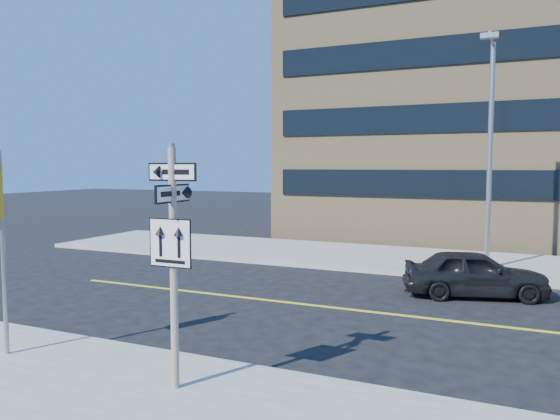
% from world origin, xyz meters
% --- Properties ---
extents(ground, '(120.00, 120.00, 0.00)m').
position_xyz_m(ground, '(0.00, 0.00, 0.00)').
color(ground, black).
rests_on(ground, ground).
extents(sign_pole, '(0.92, 0.92, 4.06)m').
position_xyz_m(sign_pole, '(0.00, -2.51, 2.44)').
color(sign_pole, silver).
rests_on(sign_pole, near_sidewalk).
extents(parked_car_a, '(2.72, 4.37, 1.39)m').
position_xyz_m(parked_car_a, '(3.92, 6.91, 0.69)').
color(parked_car_a, black).
rests_on(parked_car_a, ground).
extents(streetlight_a, '(0.55, 2.25, 8.00)m').
position_xyz_m(streetlight_a, '(4.00, 10.76, 4.76)').
color(streetlight_a, gray).
rests_on(streetlight_a, far_sidewalk).
extents(building_brick, '(18.00, 18.00, 18.00)m').
position_xyz_m(building_brick, '(2.00, 25.00, 9.00)').
color(building_brick, tan).
rests_on(building_brick, ground).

